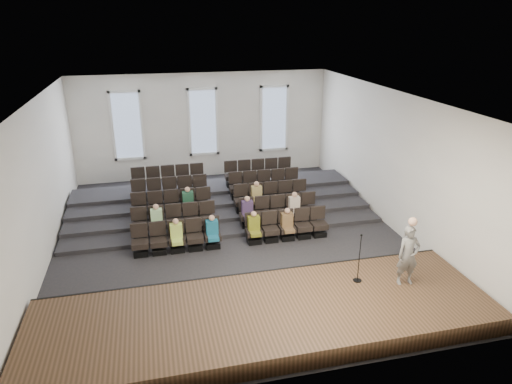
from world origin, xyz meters
TOP-DOWN VIEW (x-y plane):
  - ground at (0.00, 0.00)m, footprint 14.00×14.00m
  - ceiling at (0.00, 0.00)m, footprint 12.00×14.00m
  - wall_back at (0.00, 7.02)m, footprint 12.00×0.04m
  - wall_front at (0.00, -7.02)m, footprint 12.00×0.04m
  - wall_left at (-6.02, 0.00)m, footprint 0.04×14.00m
  - wall_right at (6.02, 0.00)m, footprint 0.04×14.00m
  - stage at (0.00, -5.10)m, footprint 11.80×3.60m
  - stage_lip at (0.00, -3.33)m, footprint 11.80×0.06m
  - risers at (0.00, 3.17)m, footprint 11.80×4.80m
  - seating_rows at (-0.00, 1.54)m, footprint 6.80×4.70m
  - windows at (0.00, 6.95)m, footprint 8.44×0.10m
  - audience at (0.08, 0.22)m, footprint 5.45×2.64m
  - speaker at (4.04, -4.83)m, footprint 0.65×0.45m
  - mic_stand at (2.81, -4.43)m, footprint 0.24×0.24m

SIDE VIEW (x-z plane):
  - ground at x=0.00m, z-range 0.00..0.00m
  - risers at x=0.00m, z-range -0.10..0.50m
  - stage at x=0.00m, z-range 0.00..0.50m
  - stage_lip at x=0.00m, z-range -0.01..0.51m
  - seating_rows at x=0.00m, z-range -0.15..1.52m
  - audience at x=0.08m, z-range 0.25..1.35m
  - mic_stand at x=2.81m, z-range 0.21..1.66m
  - speaker at x=4.04m, z-range 0.50..2.22m
  - wall_back at x=0.00m, z-range 0.00..5.00m
  - wall_front at x=0.00m, z-range 0.00..5.00m
  - wall_left at x=-6.02m, z-range 0.00..5.00m
  - wall_right at x=6.02m, z-range 0.00..5.00m
  - windows at x=0.00m, z-range 1.08..4.32m
  - ceiling at x=0.00m, z-range 5.00..5.02m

